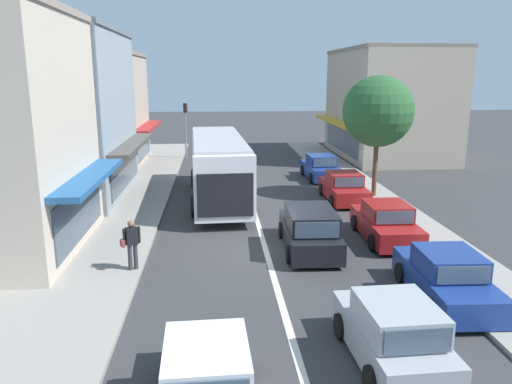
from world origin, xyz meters
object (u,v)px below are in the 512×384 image
at_px(hatchback_queue_gap_filler, 393,334).
at_px(parked_sedan_kerb_third, 344,188).
at_px(city_bus, 218,164).
at_px(parked_sedan_kerb_second, 386,223).
at_px(hatchback_behind_bus_near, 207,379).
at_px(street_tree_right, 378,112).
at_px(pedestrian_with_handbag_near, 131,242).
at_px(parked_sedan_kerb_front, 446,278).
at_px(wagon_adjacent_lane_lead, 310,230).
at_px(parked_sedan_kerb_rear, 321,168).
at_px(traffic_light_downstreet, 185,121).

xyz_separation_m(hatchback_queue_gap_filler, parked_sedan_kerb_third, (2.62, 14.45, -0.05)).
height_order(city_bus, parked_sedan_kerb_second, city_bus).
height_order(hatchback_behind_bus_near, parked_sedan_kerb_second, hatchback_behind_bus_near).
bearing_deg(street_tree_right, parked_sedan_kerb_third, -163.00).
relative_size(city_bus, street_tree_right, 1.76).
distance_m(hatchback_behind_bus_near, pedestrian_with_handbag_near, 7.45).
height_order(hatchback_behind_bus_near, pedestrian_with_handbag_near, pedestrian_with_handbag_near).
distance_m(parked_sedan_kerb_front, parked_sedan_kerb_second, 5.35).
bearing_deg(hatchback_queue_gap_filler, street_tree_right, 73.77).
bearing_deg(parked_sedan_kerb_second, wagon_adjacent_lane_lead, -163.92).
distance_m(hatchback_behind_bus_near, parked_sedan_kerb_rear, 22.30).
relative_size(wagon_adjacent_lane_lead, parked_sedan_kerb_second, 1.08).
distance_m(traffic_light_downstreet, street_tree_right, 16.48).
height_order(city_bus, parked_sedan_kerb_rear, city_bus).
bearing_deg(parked_sedan_kerb_second, parked_sedan_kerb_third, 90.73).
bearing_deg(city_bus, parked_sedan_kerb_third, -5.70).
xyz_separation_m(hatchback_behind_bus_near, parked_sedan_kerb_rear, (6.64, 21.29, -0.05)).
xyz_separation_m(wagon_adjacent_lane_lead, parked_sedan_kerb_rear, (3.05, 12.53, -0.08)).
bearing_deg(parked_sedan_kerb_front, wagon_adjacent_lane_lead, 124.48).
relative_size(parked_sedan_kerb_rear, street_tree_right, 0.68).
bearing_deg(hatchback_queue_gap_filler, traffic_light_downstreet, 102.13).
relative_size(hatchback_behind_bus_near, parked_sedan_kerb_second, 0.89).
bearing_deg(pedestrian_with_handbag_near, city_bus, 73.26).
bearing_deg(wagon_adjacent_lane_lead, parked_sedan_kerb_second, 16.08).
xyz_separation_m(city_bus, parked_sedan_kerb_front, (6.28, -12.09, -1.22)).
bearing_deg(pedestrian_with_handbag_near, hatchback_behind_bus_near, -70.61).
height_order(parked_sedan_kerb_second, parked_sedan_kerb_rear, same).
relative_size(parked_sedan_kerb_third, pedestrian_with_handbag_near, 2.58).
bearing_deg(pedestrian_with_handbag_near, wagon_adjacent_lane_lead, 16.06).
xyz_separation_m(hatchback_queue_gap_filler, wagon_adjacent_lane_lead, (-0.44, 7.42, 0.04)).
height_order(parked_sedan_kerb_third, pedestrian_with_handbag_near, pedestrian_with_handbag_near).
bearing_deg(parked_sedan_kerb_rear, parked_sedan_kerb_second, -89.57).
bearing_deg(city_bus, parked_sedan_kerb_second, -46.67).
xyz_separation_m(wagon_adjacent_lane_lead, parked_sedan_kerb_front, (3.05, -4.44, -0.08)).
bearing_deg(parked_sedan_kerb_rear, parked_sedan_kerb_third, -89.91).
bearing_deg(parked_sedan_kerb_third, parked_sedan_kerb_front, -90.04).
relative_size(parked_sedan_kerb_front, parked_sedan_kerb_third, 1.01).
bearing_deg(parked_sedan_kerb_second, parked_sedan_kerb_rear, 90.43).
height_order(parked_sedan_kerb_second, traffic_light_downstreet, traffic_light_downstreet).
bearing_deg(street_tree_right, city_bus, 179.32).
xyz_separation_m(hatchback_queue_gap_filler, parked_sedan_kerb_rear, (2.61, 19.95, -0.05)).
bearing_deg(traffic_light_downstreet, hatchback_queue_gap_filler, -77.87).
height_order(hatchback_behind_bus_near, parked_sedan_kerb_third, hatchback_behind_bus_near).
bearing_deg(parked_sedan_kerb_third, city_bus, 174.30).
distance_m(hatchback_queue_gap_filler, street_tree_right, 16.04).
xyz_separation_m(city_bus, hatchback_queue_gap_filler, (3.67, -15.08, -1.17)).
distance_m(parked_sedan_kerb_rear, traffic_light_downstreet, 11.78).
bearing_deg(parked_sedan_kerb_rear, city_bus, -142.18).
height_order(wagon_adjacent_lane_lead, parked_sedan_kerb_second, wagon_adjacent_lane_lead).
relative_size(parked_sedan_kerb_rear, pedestrian_with_handbag_near, 2.61).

